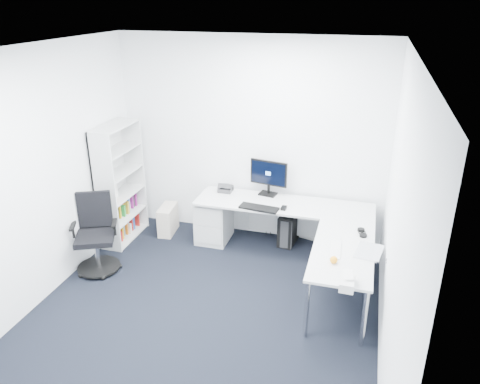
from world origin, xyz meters
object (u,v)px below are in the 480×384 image
(bookshelf, at_px, (120,184))
(task_chair, at_px, (95,235))
(l_desk, at_px, (278,238))
(laptop, at_px, (370,241))
(monitor, at_px, (268,178))

(bookshelf, xyz_separation_m, task_chair, (0.10, -0.85, -0.32))
(l_desk, xyz_separation_m, laptop, (1.08, -0.65, 0.46))
(monitor, relative_size, laptop, 1.35)
(l_desk, distance_m, monitor, 0.84)
(task_chair, height_order, monitor, monitor)
(l_desk, bearing_deg, monitor, 115.89)
(monitor, height_order, laptop, monitor)
(bookshelf, distance_m, task_chair, 0.92)
(bookshelf, distance_m, monitor, 1.98)
(task_chair, height_order, laptop, task_chair)
(l_desk, xyz_separation_m, bookshelf, (-2.17, 0.05, 0.47))
(monitor, bearing_deg, task_chair, -132.84)
(task_chair, relative_size, monitor, 1.88)
(l_desk, relative_size, task_chair, 2.37)
(bookshelf, height_order, laptop, bookshelf)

